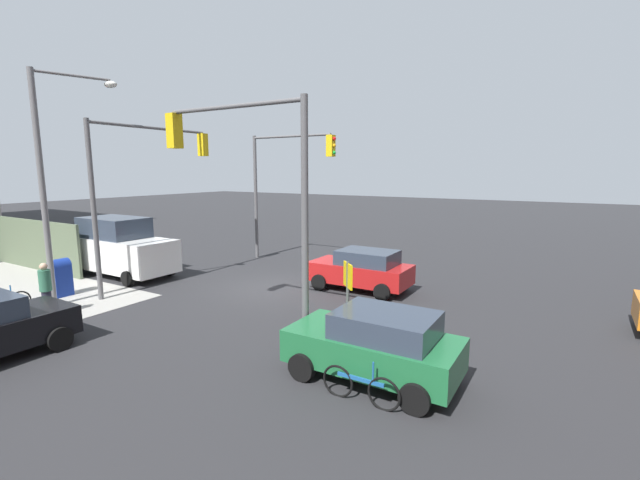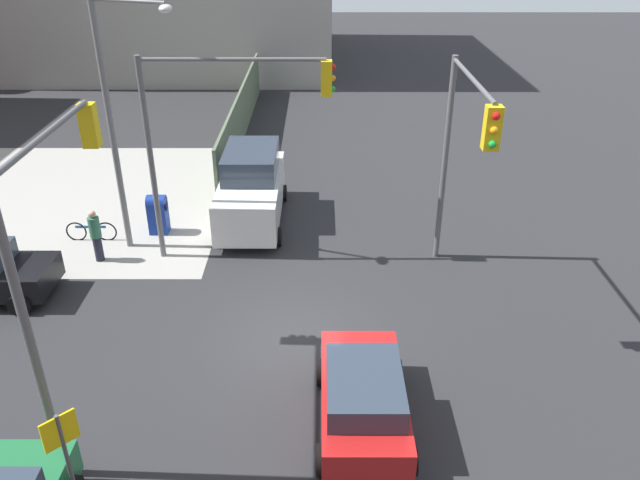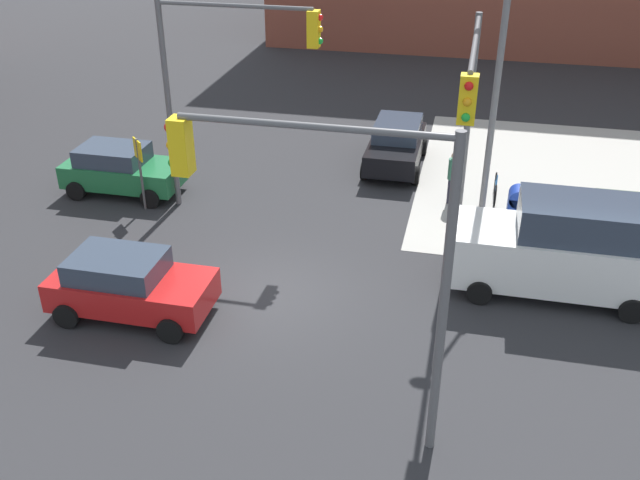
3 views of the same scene
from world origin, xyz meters
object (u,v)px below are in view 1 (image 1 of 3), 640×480
coupe_red (362,269)px  bicycle_leaning_on_fence (3,305)px  traffic_signal_se_corner (284,173)px  traffic_signal_ne_corner (144,172)px  van_white_delivery (120,247)px  pedestrian_crossing (46,289)px  traffic_signal_nw_corner (246,174)px  street_lamp_corner (53,171)px  sedan_green (376,344)px  mailbox_blue (60,276)px  bicycle_at_crosswalk (360,387)px

coupe_red → bicycle_leaning_on_fence: size_ratio=2.26×
traffic_signal_se_corner → traffic_signal_ne_corner: bearing=74.6°
van_white_delivery → pedestrian_crossing: bearing=122.6°
traffic_signal_nw_corner → street_lamp_corner: bearing=7.0°
pedestrian_crossing → bicycle_leaning_on_fence: (1.40, 0.70, -0.59)m
street_lamp_corner → pedestrian_crossing: street_lamp_corner is taller
van_white_delivery → traffic_signal_se_corner: bearing=-126.0°
coupe_red → pedestrian_crossing: size_ratio=2.22×
traffic_signal_ne_corner → sedan_green: 12.07m
traffic_signal_ne_corner → coupe_red: (-7.69, -3.92, -3.80)m
traffic_signal_se_corner → mailbox_blue: traffic_signal_se_corner is taller
traffic_signal_nw_corner → van_white_delivery: bearing=-15.3°
traffic_signal_se_corner → street_lamp_corner: bearing=76.1°
sedan_green → traffic_signal_se_corner: bearing=-45.4°
van_white_delivery → pedestrian_crossing: 5.59m
traffic_signal_nw_corner → mailbox_blue: traffic_signal_nw_corner is taller
traffic_signal_nw_corner → street_lamp_corner: 7.78m
traffic_signal_ne_corner → street_lamp_corner: size_ratio=0.81×
traffic_signal_se_corner → coupe_red: 7.50m
street_lamp_corner → bicycle_at_crosswalk: size_ratio=4.57×
street_lamp_corner → bicycle_leaning_on_fence: 4.72m
traffic_signal_nw_corner → mailbox_blue: (8.84, 0.50, -3.83)m
traffic_signal_nw_corner → sedan_green: traffic_signal_nw_corner is taller
street_lamp_corner → sedan_green: bearing=-177.4°
traffic_signal_se_corner → pedestrian_crossing: (1.57, 11.00, -3.67)m
street_lamp_corner → traffic_signal_ne_corner: bearing=-100.5°
mailbox_blue → bicycle_at_crosswalk: bearing=175.6°
mailbox_blue → bicycle_at_crosswalk: 13.05m
traffic_signal_se_corner → coupe_red: bearing=153.6°
sedan_green → pedestrian_crossing: bearing=8.3°
traffic_signal_ne_corner → sedan_green: bearing=166.8°
bicycle_at_crosswalk → traffic_signal_se_corner: bearing=-48.1°
traffic_signal_nw_corner → pedestrian_crossing: traffic_signal_nw_corner is taller
coupe_red → van_white_delivery: van_white_delivery is taller
sedan_green → bicycle_leaning_on_fence: sedan_green is taller
traffic_signal_se_corner → coupe_red: (-5.81, 2.88, -3.76)m
bicycle_leaning_on_fence → sedan_green: bearing=-169.5°
traffic_signal_nw_corner → bicycle_at_crosswalk: bearing=160.2°
traffic_signal_ne_corner → van_white_delivery: bearing=-10.6°
street_lamp_corner → coupe_red: (-8.27, -7.07, -3.86)m
traffic_signal_se_corner → pedestrian_crossing: traffic_signal_se_corner is taller
bicycle_leaning_on_fence → bicycle_at_crosswalk: size_ratio=1.00×
traffic_signal_se_corner → sedan_green: size_ratio=1.68×
traffic_signal_ne_corner → mailbox_blue: 5.02m
traffic_signal_se_corner → bicycle_leaning_on_fence: traffic_signal_se_corner is taller
mailbox_blue → coupe_red: size_ratio=0.36×
coupe_red → pedestrian_crossing: (7.39, 8.12, 0.09)m
street_lamp_corner → traffic_signal_nw_corner: bearing=-173.0°
mailbox_blue → van_white_delivery: bearing=-72.5°
street_lamp_corner → mailbox_blue: street_lamp_corner is taller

